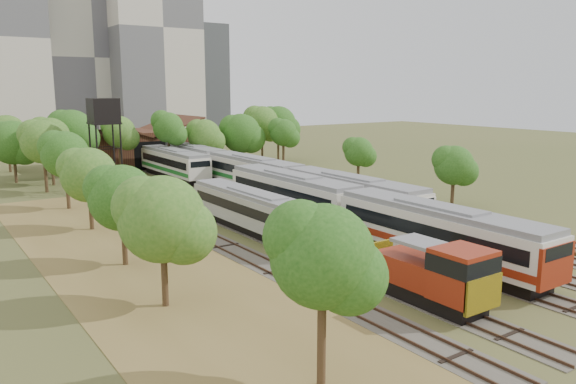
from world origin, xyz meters
TOP-DOWN VIEW (x-y plane):
  - ground at (0.00, 0.00)m, footprint 240.00×240.00m
  - dry_grass_patch at (-18.00, 8.00)m, footprint 14.00×60.00m
  - tracks at (-0.67, 25.00)m, footprint 24.60×80.00m
  - railcar_red_set at (-2.00, 7.07)m, footprint 3.26×34.58m
  - railcar_green_set at (2.00, 29.46)m, footprint 3.19×52.08m
  - railcar_rear at (-2.00, 43.35)m, footprint 3.13×16.08m
  - shunter_locomotive at (-8.00, -6.69)m, footprint 2.81×8.10m
  - old_grey_coach at (-8.00, 12.44)m, footprint 2.79×18.00m
  - water_tower at (-12.59, 37.81)m, footprint 3.13×3.13m
  - rail_pile_near at (8.00, -2.32)m, footprint 0.52×7.74m
  - rail_pile_far at (8.20, 1.45)m, footprint 0.56×8.91m
  - maintenance_shed at (-1.00, 57.98)m, footprint 16.45×11.55m
  - tree_band_left at (-19.28, 32.38)m, footprint 7.05×77.22m
  - tree_band_far at (3.67, 49.42)m, footprint 41.63×10.52m
  - tree_band_right at (15.25, 27.30)m, footprint 5.78×37.40m
  - tower_centre at (2.00, 100.00)m, footprint 20.00×18.00m
  - tower_right at (14.00, 92.00)m, footprint 18.00×16.00m
  - tower_far_right at (34.00, 110.00)m, footprint 12.00×12.00m

SIDE VIEW (x-z plane):
  - ground at x=0.00m, z-range 0.00..0.00m
  - dry_grass_patch at x=-18.00m, z-range 0.00..0.04m
  - tracks at x=-0.67m, z-range -0.05..0.14m
  - rail_pile_near at x=8.00m, z-range 0.00..0.26m
  - rail_pile_far at x=8.20m, z-range 0.00..0.29m
  - shunter_locomotive at x=-8.00m, z-range -0.07..3.62m
  - old_grey_coach at x=-8.00m, z-range 0.16..3.61m
  - railcar_rear at x=-2.00m, z-range 0.11..3.98m
  - railcar_green_set at x=2.00m, z-range 0.11..4.07m
  - railcar_red_set at x=-2.00m, z-range 0.12..4.16m
  - maintenance_shed at x=-1.00m, z-range -0.87..6.70m
  - tree_band_right at x=15.25m, z-range 0.89..8.29m
  - tree_band_left at x=-19.28m, z-range 1.05..9.44m
  - tree_band_far at x=3.67m, z-range 1.33..10.47m
  - water_tower at x=-12.59m, z-range 3.71..14.53m
  - tower_far_right at x=34.00m, z-range 0.00..28.00m
  - tower_centre at x=2.00m, z-range 0.00..36.00m
  - tower_right at x=14.00m, z-range 0.00..48.00m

